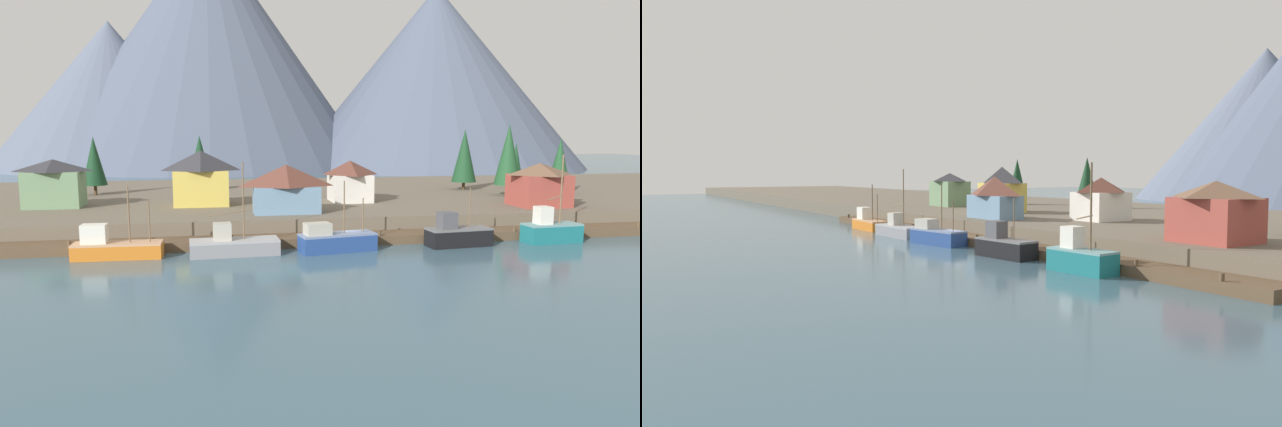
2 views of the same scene
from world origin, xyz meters
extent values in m
cube|color=#3D5B6B|center=(0.00, 20.00, -0.50)|extent=(400.00, 400.00, 1.00)
cube|color=brown|center=(0.00, 2.00, 0.50)|extent=(80.00, 4.00, 1.00)
cylinder|color=brown|center=(-28.00, 0.20, 0.80)|extent=(0.36, 0.36, 1.60)
cylinder|color=brown|center=(-20.00, 0.20, 0.80)|extent=(0.36, 0.36, 1.60)
cylinder|color=brown|center=(-12.00, 0.20, 0.80)|extent=(0.36, 0.36, 1.60)
cylinder|color=brown|center=(-4.00, 0.20, 0.80)|extent=(0.36, 0.36, 1.60)
cylinder|color=brown|center=(4.00, 0.20, 0.80)|extent=(0.36, 0.36, 1.60)
cylinder|color=brown|center=(12.00, 0.20, 0.80)|extent=(0.36, 0.36, 1.60)
cylinder|color=brown|center=(20.00, 0.20, 0.80)|extent=(0.36, 0.36, 1.60)
cylinder|color=brown|center=(28.00, 0.20, 0.80)|extent=(0.36, 0.36, 1.60)
cylinder|color=brown|center=(36.00, 0.20, 0.80)|extent=(0.36, 0.36, 1.60)
cube|color=#665B4C|center=(0.00, 32.00, 1.25)|extent=(400.00, 56.00, 2.50)
cone|color=slate|center=(-47.88, 147.70, 24.33)|extent=(79.67, 79.67, 48.66)
cone|color=#4C566B|center=(-14.87, 153.29, 41.22)|extent=(116.44, 116.44, 82.44)
cone|color=#4C566B|center=(61.96, 133.63, 30.40)|extent=(100.01, 100.01, 60.81)
cube|color=#CC6B1E|center=(-23.09, -1.55, 0.69)|extent=(8.57, 2.83, 1.38)
cube|color=tan|center=(-23.09, -1.55, 1.48)|extent=(8.57, 2.83, 0.20)
cube|color=silver|center=(-25.23, -1.48, 2.50)|extent=(2.41, 1.69, 1.85)
cylinder|color=brown|center=(-21.93, -1.58, 4.33)|extent=(0.16, 0.16, 5.51)
cylinder|color=brown|center=(-20.02, -1.63, 3.63)|extent=(0.13, 0.13, 4.10)
cube|color=gray|center=(-11.76, -1.97, 0.69)|extent=(9.04, 3.61, 1.37)
cube|color=#9F9FA2|center=(-11.76, -1.97, 1.47)|extent=(9.04, 3.61, 0.20)
cube|color=#B2AD9E|center=(-12.96, -2.03, 2.43)|extent=(1.82, 1.83, 1.71)
cylinder|color=brown|center=(-10.82, -1.92, 5.47)|extent=(0.15, 0.15, 7.79)
cylinder|color=brown|center=(-12.37, -2.00, 4.25)|extent=(3.87, 0.31, 0.62)
cube|color=navy|center=(-1.18, -2.12, 0.84)|extent=(8.27, 3.93, 1.67)
cube|color=#6C7DA2|center=(-1.18, -2.12, 1.77)|extent=(8.27, 3.93, 0.20)
cube|color=#B2AD9E|center=(-3.35, -2.48, 2.48)|extent=(2.86, 2.28, 1.21)
cylinder|color=brown|center=(-0.46, -2.00, 4.60)|extent=(0.14, 0.14, 5.45)
cylinder|color=brown|center=(1.64, -1.65, 3.66)|extent=(0.12, 0.12, 3.58)
cube|color=black|center=(12.34, -1.80, 0.89)|extent=(7.22, 3.33, 1.78)
cube|color=slate|center=(12.34, -1.80, 1.88)|extent=(7.22, 3.33, 0.20)
cube|color=#4C4C51|center=(10.89, -1.95, 2.88)|extent=(1.96, 1.80, 1.80)
cylinder|color=brown|center=(13.56, -1.68, 4.15)|extent=(0.12, 0.12, 4.35)
cube|color=#196B70|center=(23.48, -1.67, 0.96)|extent=(6.47, 3.07, 1.93)
cube|color=#679496|center=(23.48, -1.67, 2.03)|extent=(6.47, 3.07, 0.20)
cube|color=silver|center=(22.29, -1.75, 3.11)|extent=(1.70, 1.67, 1.96)
cylinder|color=brown|center=(24.44, -1.61, 5.98)|extent=(0.19, 0.19, 7.70)
cylinder|color=brown|center=(23.69, -1.66, 4.99)|extent=(1.86, 0.25, 0.55)
cube|color=#9E4238|center=(28.69, 9.97, 4.57)|extent=(6.46, 6.11, 4.14)
pyramid|color=brown|center=(28.69, 9.97, 7.42)|extent=(6.79, 6.41, 1.55)
cube|color=gold|center=(-15.38, 18.24, 4.85)|extent=(7.11, 4.67, 4.70)
pyramid|color=#2D2D33|center=(-15.38, 18.24, 8.51)|extent=(7.47, 4.90, 2.63)
cube|color=#6B8E66|center=(-34.22, 19.88, 4.85)|extent=(6.98, 4.98, 4.69)
pyramid|color=#2D2D33|center=(-34.22, 19.88, 7.98)|extent=(7.33, 5.23, 1.57)
cube|color=silver|center=(5.19, 19.43, 4.40)|extent=(5.44, 6.13, 3.80)
pyramid|color=brown|center=(5.19, 19.43, 7.27)|extent=(5.71, 6.43, 1.96)
cube|color=#6689A8|center=(-5.11, 9.35, 4.12)|extent=(7.95, 4.10, 3.25)
pyramid|color=brown|center=(-5.11, 9.35, 7.06)|extent=(8.34, 4.30, 2.63)
cylinder|color=#4C3823|center=(40.25, 23.45, 3.13)|extent=(0.50, 0.50, 1.26)
cone|color=#1E4C28|center=(40.25, 23.45, 7.51)|extent=(3.36, 3.36, 7.50)
cylinder|color=#4C3823|center=(-31.99, 34.32, 3.26)|extent=(0.50, 0.50, 1.52)
cone|color=#14381E|center=(-31.99, 34.32, 7.77)|extent=(3.68, 3.68, 7.50)
cylinder|color=#4C3823|center=(30.91, 22.53, 3.31)|extent=(0.50, 0.50, 1.61)
cone|color=#1E4C28|center=(30.91, 22.53, 8.79)|extent=(4.16, 4.16, 9.35)
cylinder|color=#4C3823|center=(38.11, 33.26, 3.31)|extent=(0.50, 0.50, 1.62)
cone|color=#194223|center=(38.11, 33.26, 7.25)|extent=(2.49, 2.49, 6.25)
cylinder|color=#4C3823|center=(-16.02, 37.72, 3.04)|extent=(0.50, 0.50, 1.08)
cone|color=#14381E|center=(-16.02, 37.72, 7.61)|extent=(4.01, 4.01, 8.05)
cylinder|color=#4C3823|center=(28.02, 32.07, 3.15)|extent=(0.50, 0.50, 1.30)
cone|color=#194223|center=(28.02, 32.07, 8.22)|extent=(4.11, 4.11, 8.83)
camera|label=1|loc=(-13.39, -59.36, 12.44)|focal=32.20mm
camera|label=2|loc=(61.91, -39.10, 9.01)|focal=33.36mm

